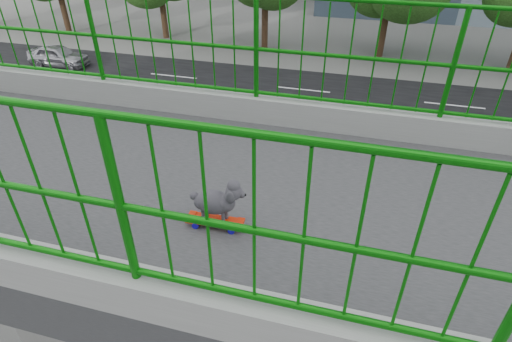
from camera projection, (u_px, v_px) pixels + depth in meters
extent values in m
cube|color=black|center=(281.00, 141.00, 18.56)|extent=(18.00, 90.00, 0.02)
cube|color=#2D2D2F|center=(41.00, 176.00, 4.39)|extent=(3.00, 24.00, 0.50)
cube|color=gray|center=(106.00, 90.00, 5.29)|extent=(0.20, 24.00, 0.30)
cylinder|color=#0B680B|center=(94.00, 35.00, 4.90)|extent=(0.04, 24.00, 0.04)
cylinder|color=#0B680B|center=(94.00, 35.00, 4.90)|extent=(0.06, 0.06, 1.10)
cylinder|color=black|center=(65.00, 16.00, 32.19)|extent=(0.44, 0.44, 2.62)
cylinder|color=black|center=(164.00, 17.00, 31.07)|extent=(0.44, 0.44, 2.97)
cylinder|color=black|center=(265.00, 29.00, 28.92)|extent=(0.44, 0.44, 2.73)
cylinder|color=black|center=(383.00, 35.00, 27.46)|extent=(0.44, 0.44, 2.87)
cube|color=red|center=(215.00, 221.00, 3.33)|extent=(0.16, 0.47, 0.02)
cube|color=#99999E|center=(198.00, 220.00, 3.36)|extent=(0.08, 0.04, 0.02)
cylinder|color=#1108AF|center=(200.00, 216.00, 3.42)|extent=(0.03, 0.06, 0.05)
sphere|color=yellow|center=(200.00, 216.00, 3.42)|extent=(0.02, 0.02, 0.02)
cylinder|color=#1108AF|center=(195.00, 226.00, 3.32)|extent=(0.03, 0.06, 0.05)
sphere|color=yellow|center=(195.00, 226.00, 3.32)|extent=(0.02, 0.02, 0.02)
cube|color=#99999E|center=(233.00, 225.00, 3.31)|extent=(0.08, 0.04, 0.02)
cylinder|color=#1108AF|center=(235.00, 221.00, 3.37)|extent=(0.03, 0.06, 0.05)
sphere|color=yellow|center=(235.00, 221.00, 3.37)|extent=(0.02, 0.02, 0.02)
cylinder|color=#1108AF|center=(231.00, 231.00, 3.27)|extent=(0.03, 0.06, 0.05)
sphere|color=yellow|center=(231.00, 231.00, 3.27)|extent=(0.02, 0.02, 0.02)
ellipsoid|color=#2B282D|center=(214.00, 202.00, 3.22)|extent=(0.20, 0.30, 0.20)
sphere|color=#2B282D|center=(234.00, 192.00, 3.12)|extent=(0.13, 0.13, 0.13)
sphere|color=black|center=(245.00, 195.00, 3.12)|extent=(0.02, 0.02, 0.02)
sphere|color=#2B282D|center=(194.00, 196.00, 3.23)|extent=(0.07, 0.07, 0.07)
cylinder|color=#2B282D|center=(226.00, 212.00, 3.31)|extent=(0.03, 0.03, 0.12)
cylinder|color=#2B282D|center=(223.00, 219.00, 3.24)|extent=(0.03, 0.03, 0.12)
cylinder|color=#2B282D|center=(206.00, 209.00, 3.34)|extent=(0.03, 0.03, 0.12)
cylinder|color=#2B282D|center=(203.00, 216.00, 3.27)|extent=(0.03, 0.03, 0.12)
imported|color=black|center=(284.00, 134.00, 17.63)|extent=(2.38, 5.16, 1.44)
imported|color=#939297|center=(58.00, 56.00, 26.28)|extent=(1.57, 3.89, 1.33)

